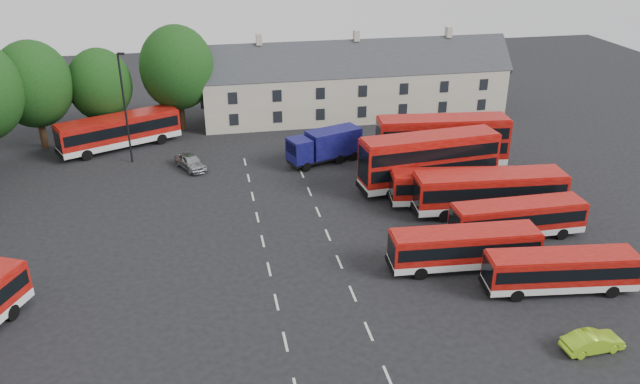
# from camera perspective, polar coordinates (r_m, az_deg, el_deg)

# --- Properties ---
(ground) EXTENTS (140.00, 140.00, 0.00)m
(ground) POSITION_cam_1_polar(r_m,az_deg,el_deg) (45.42, -4.98, -5.72)
(ground) COLOR black
(ground) RESTS_ON ground
(lane_markings) EXTENTS (5.15, 33.80, 0.01)m
(lane_markings) POSITION_cam_1_polar(r_m,az_deg,el_deg) (47.40, -2.24, -4.23)
(lane_markings) COLOR beige
(lane_markings) RESTS_ON ground
(treeline) EXTENTS (29.92, 32.59, 12.01)m
(treeline) POSITION_cam_1_polar(r_m,az_deg,el_deg) (62.94, -26.62, 7.21)
(treeline) COLOR black
(treeline) RESTS_ON ground
(terrace_houses) EXTENTS (35.70, 7.13, 10.06)m
(terrace_houses) POSITION_cam_1_polar(r_m,az_deg,el_deg) (73.68, 3.23, 9.82)
(terrace_houses) COLOR beige
(terrace_houses) RESTS_ON ground
(bus_row_a) EXTENTS (9.97, 3.37, 2.76)m
(bus_row_a) POSITION_cam_1_polar(r_m,az_deg,el_deg) (43.38, 21.19, -6.57)
(bus_row_a) COLOR silver
(bus_row_a) RESTS_ON ground
(bus_row_b) EXTENTS (10.37, 2.99, 2.90)m
(bus_row_b) POSITION_cam_1_polar(r_m,az_deg,el_deg) (43.98, 13.05, -4.82)
(bus_row_b) COLOR silver
(bus_row_b) RESTS_ON ground
(bus_row_c) EXTENTS (10.16, 2.40, 2.87)m
(bus_row_c) POSITION_cam_1_polar(r_m,az_deg,el_deg) (49.04, 17.63, -2.15)
(bus_row_c) COLOR silver
(bus_row_c) RESTS_ON ground
(bus_row_d) EXTENTS (12.41, 3.73, 3.46)m
(bus_row_d) POSITION_cam_1_polar(r_m,az_deg,el_deg) (52.14, 15.22, 0.26)
(bus_row_d) COLOR silver
(bus_row_d) RESTS_ON ground
(bus_row_e) EXTENTS (10.79, 3.92, 2.98)m
(bus_row_e) POSITION_cam_1_polar(r_m,az_deg,el_deg) (52.87, 12.19, 0.61)
(bus_row_e) COLOR silver
(bus_row_e) RESTS_ON ground
(bus_dd_south) EXTENTS (12.39, 3.93, 4.99)m
(bus_dd_south) POSITION_cam_1_polar(r_m,az_deg,el_deg) (55.13, 9.92, 3.03)
(bus_dd_south) COLOR silver
(bus_dd_south) RESTS_ON ground
(bus_dd_north) EXTENTS (12.47, 4.03, 5.02)m
(bus_dd_north) POSITION_cam_1_polar(r_m,az_deg,el_deg) (59.88, 11.10, 4.75)
(bus_dd_north) COLOR silver
(bus_dd_north) RESTS_ON ground
(bus_north) EXTENTS (12.21, 7.65, 3.44)m
(bus_north) POSITION_cam_1_polar(r_m,az_deg,el_deg) (67.08, -17.90, 5.48)
(bus_north) COLOR silver
(bus_north) RESTS_ON ground
(box_truck) EXTENTS (7.65, 4.60, 3.20)m
(box_truck) POSITION_cam_1_polar(r_m,az_deg,el_deg) (60.37, 0.49, 4.32)
(box_truck) COLOR black
(box_truck) RESTS_ON ground
(silver_car) EXTENTS (3.40, 4.56, 1.44)m
(silver_car) POSITION_cam_1_polar(r_m,az_deg,el_deg) (60.51, -11.76, 2.73)
(silver_car) COLOR #A2A5AA
(silver_car) RESTS_ON ground
(lime_car) EXTENTS (3.62, 1.46, 1.17)m
(lime_car) POSITION_cam_1_polar(r_m,az_deg,el_deg) (39.37, 23.66, -12.42)
(lime_car) COLOR #96D520
(lime_car) RESTS_ON ground
(lamppost) EXTENTS (0.74, 0.47, 10.73)m
(lamppost) POSITION_cam_1_polar(r_m,az_deg,el_deg) (61.97, -17.41, 7.55)
(lamppost) COLOR black
(lamppost) RESTS_ON ground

